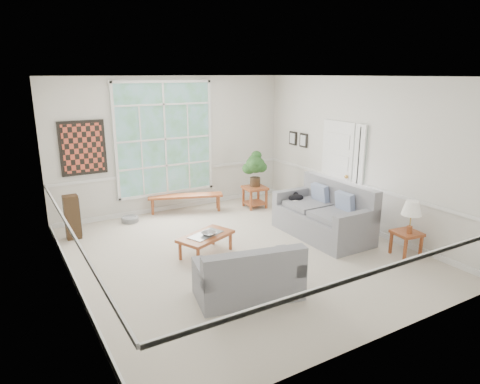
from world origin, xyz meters
name	(u,v)px	position (x,y,z in m)	size (l,w,h in m)	color
floor	(241,253)	(0.00, 0.00, -0.01)	(5.50, 6.00, 0.01)	beige
ceiling	(241,76)	(0.00, 0.00, 3.00)	(5.50, 6.00, 0.02)	white
wall_back	(173,145)	(0.00, 3.00, 1.50)	(5.50, 0.02, 3.00)	silver
wall_front	(382,221)	(0.00, -3.00, 1.50)	(5.50, 0.02, 3.00)	silver
wall_left	(66,192)	(-2.75, 0.00, 1.50)	(0.02, 6.00, 3.00)	silver
wall_right	(360,154)	(2.75, 0.00, 1.50)	(0.02, 6.00, 3.00)	silver
window_back	(165,139)	(-0.20, 2.96, 1.65)	(2.30, 0.08, 2.40)	white
entry_door	(336,171)	(2.71, 0.60, 1.05)	(0.08, 0.90, 2.10)	white
door_sidelight	(359,172)	(2.71, -0.03, 1.15)	(0.08, 0.26, 1.90)	white
wall_art	(83,148)	(-1.95, 2.95, 1.60)	(0.90, 0.06, 1.10)	maroon
wall_frame_near	(303,140)	(2.71, 1.75, 1.55)	(0.04, 0.26, 0.32)	black
wall_frame_far	(293,138)	(2.71, 2.15, 1.55)	(0.04, 0.26, 0.32)	black
loveseat_right	(323,210)	(1.77, -0.09, 0.53)	(1.01, 1.94, 1.05)	gray
loveseat_front	(248,271)	(-0.68, -1.35, 0.39)	(1.45, 0.75, 0.78)	gray
coffee_table	(206,245)	(-0.56, 0.25, 0.18)	(0.98, 0.53, 0.36)	brown
pewter_bowl	(209,233)	(-0.52, 0.19, 0.40)	(0.31, 0.31, 0.08)	#949499
window_bench	(186,203)	(0.11, 2.65, 0.19)	(1.67, 0.32, 0.39)	brown
end_table	(255,197)	(1.64, 2.13, 0.25)	(0.50, 0.50, 0.50)	brown
houseplant	(255,169)	(1.67, 2.17, 0.92)	(0.49, 0.49, 0.83)	#265021
side_table	(406,244)	(2.40, -1.53, 0.22)	(0.43, 0.43, 0.44)	brown
table_lamp	(411,217)	(2.37, -1.60, 0.72)	(0.33, 0.33, 0.57)	white
pet_bed	(130,219)	(-1.20, 2.61, 0.06)	(0.38, 0.38, 0.11)	gray
floor_speaker	(72,217)	(-2.40, 2.22, 0.43)	(0.27, 0.21, 0.85)	#362415
cat	(296,198)	(1.66, 0.60, 0.62)	(0.34, 0.24, 0.16)	black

